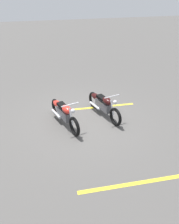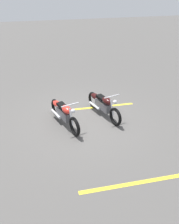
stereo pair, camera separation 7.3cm
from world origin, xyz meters
The scene contains 5 objects.
ground_plane centered at (0.00, 0.00, 0.00)m, with size 60.00×60.00×0.00m, color #514F4C.
motorcycle_bright_foreground centered at (0.07, -0.79, 0.46)m, with size 2.19×0.79×1.04m.
motorcycle_dark_foreground centered at (-0.13, 0.76, 0.46)m, with size 2.20×0.76×1.04m.
parking_stripe_near centered at (-0.79, 0.73, 0.00)m, with size 3.20×0.12×0.01m, color yellow.
parking_stripe_mid centered at (3.42, 0.49, 0.00)m, with size 3.20×0.12×0.01m, color yellow.
Camera 1 is at (6.97, -1.89, 4.33)m, focal length 35.83 mm.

